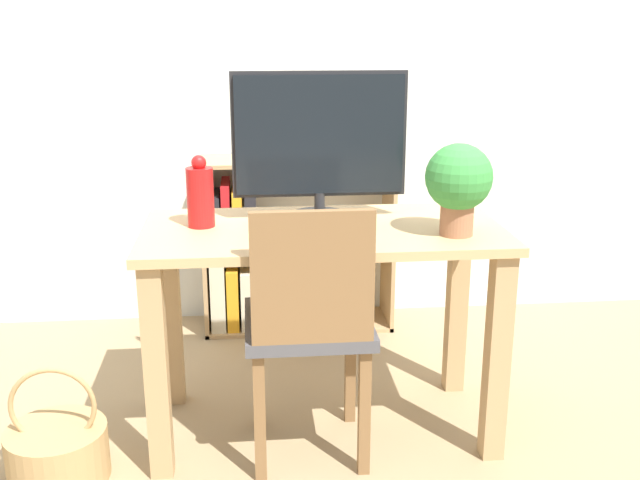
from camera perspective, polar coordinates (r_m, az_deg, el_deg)
name	(u,v)px	position (r m, az deg, el deg)	size (l,w,h in m)	color
ground_plane	(323,426)	(2.73, 0.21, -13.96)	(10.00, 10.00, 0.00)	#997F5B
wall_back	(298,38)	(3.44, -1.66, 15.13)	(8.00, 0.05, 2.60)	silver
desk	(323,274)	(2.49, 0.22, -2.60)	(1.18, 0.58, 0.73)	tan
monitor	(320,140)	(2.50, 0.03, 7.64)	(0.58, 0.20, 0.49)	#232326
keyboard	(319,233)	(2.34, -0.11, 0.50)	(0.32, 0.13, 0.02)	silver
vase	(200,195)	(2.46, -9.11, 3.41)	(0.09, 0.09, 0.24)	red
potted_plant	(459,182)	(2.36, 10.52, 4.39)	(0.21, 0.21, 0.29)	#9E6647
chair	(309,321)	(2.34, -0.82, -6.22)	(0.40, 0.40, 0.87)	#4C4C51
bookshelf	(262,254)	(3.42, -4.41, -1.04)	(0.86, 0.28, 0.79)	tan
basket	(58,451)	(2.55, -19.37, -14.90)	(0.31, 0.31, 0.38)	tan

